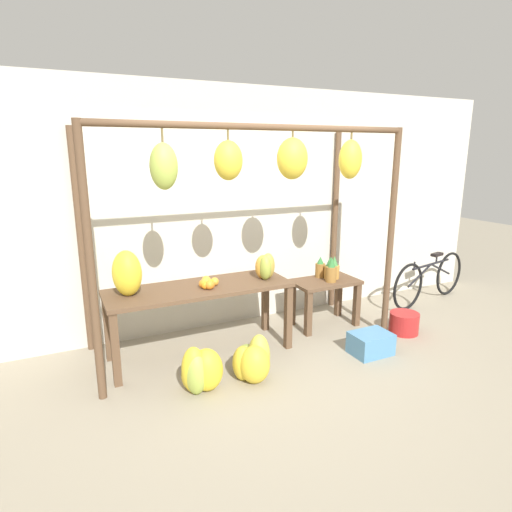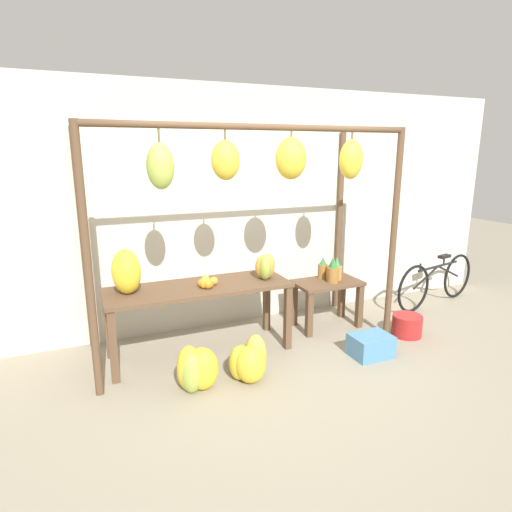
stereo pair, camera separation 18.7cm
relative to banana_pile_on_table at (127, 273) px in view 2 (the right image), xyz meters
The scene contains 14 objects.
ground_plane 1.73m from the banana_pile_on_table, 33.05° to the right, with size 20.00×20.00×0.00m, color gray.
shop_wall_back 1.46m from the banana_pile_on_table, 28.40° to the left, with size 8.00×0.08×2.80m.
stall_awning 1.51m from the banana_pile_on_table, 14.25° to the right, with size 3.19×1.21×2.31m.
display_table_main 0.75m from the banana_pile_on_table, ahead, with size 1.87×0.64×0.74m.
display_table_side 2.34m from the banana_pile_on_table, ahead, with size 0.79×0.47×0.57m.
banana_pile_on_table is the anchor object (origin of this frame).
orange_pile 0.78m from the banana_pile_on_table, ahead, with size 0.22×0.24×0.10m.
pineapple_cluster 2.36m from the banana_pile_on_table, ahead, with size 0.24×0.34×0.30m.
banana_pile_ground_left 1.14m from the banana_pile_on_table, 59.34° to the right, with size 0.44×0.35×0.43m.
banana_pile_ground_right 1.43m from the banana_pile_on_table, 37.26° to the right, with size 0.41×0.56×0.42m.
fruit_crate_white 2.57m from the banana_pile_on_table, 19.76° to the right, with size 0.41×0.31×0.23m.
blue_bucket 3.15m from the banana_pile_on_table, 10.76° to the right, with size 0.34×0.34×0.24m.
parked_bicycle 4.13m from the banana_pile_on_table, ahead, with size 1.64×0.38×0.69m.
papaya_pile 1.43m from the banana_pile_on_table, ahead, with size 0.25×0.23×0.28m.
Camera 2 is at (-1.62, -3.30, 2.07)m, focal length 30.00 mm.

